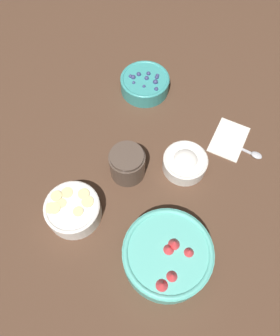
% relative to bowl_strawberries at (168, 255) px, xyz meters
% --- Properties ---
extents(ground_plane, '(4.00, 4.00, 0.00)m').
position_rel_bowl_strawberries_xyz_m(ground_plane, '(0.21, 0.21, -0.04)').
color(ground_plane, '#4C3323').
extents(bowl_strawberries, '(0.21, 0.21, 0.09)m').
position_rel_bowl_strawberries_xyz_m(bowl_strawberries, '(0.00, 0.00, 0.00)').
color(bowl_strawberries, '#56B7A8').
rests_on(bowl_strawberries, ground_plane).
extents(bowl_blueberries, '(0.15, 0.15, 0.06)m').
position_rel_bowl_strawberries_xyz_m(bowl_blueberries, '(0.40, 0.36, -0.01)').
color(bowl_blueberries, teal).
rests_on(bowl_blueberries, ground_plane).
extents(bowl_bananas, '(0.14, 0.14, 0.06)m').
position_rel_bowl_strawberries_xyz_m(bowl_bananas, '(-0.05, 0.25, -0.01)').
color(bowl_bananas, white).
rests_on(bowl_bananas, ground_plane).
extents(bowl_cream, '(0.12, 0.12, 0.05)m').
position_rel_bowl_strawberries_xyz_m(bowl_cream, '(0.24, 0.11, -0.01)').
color(bowl_cream, silver).
rests_on(bowl_cream, ground_plane).
extents(jar_chocolate, '(0.10, 0.10, 0.09)m').
position_rel_bowl_strawberries_xyz_m(jar_chocolate, '(0.13, 0.22, 0.00)').
color(jar_chocolate, '#4C3D33').
rests_on(jar_chocolate, ground_plane).
extents(napkin, '(0.14, 0.11, 0.01)m').
position_rel_bowl_strawberries_xyz_m(napkin, '(0.39, 0.05, -0.04)').
color(napkin, silver).
rests_on(napkin, ground_plane).
extents(spoon, '(0.03, 0.14, 0.01)m').
position_rel_bowl_strawberries_xyz_m(spoon, '(0.39, -0.01, -0.03)').
color(spoon, '#B2B2B7').
rests_on(spoon, ground_plane).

